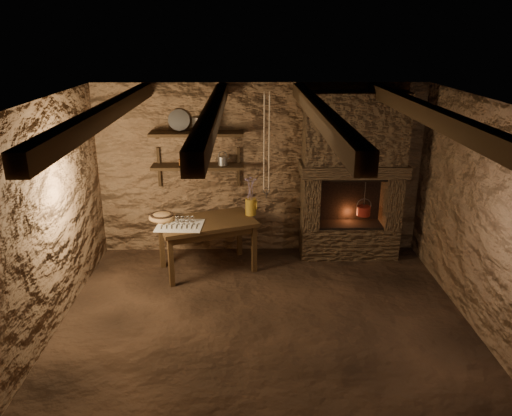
{
  "coord_description": "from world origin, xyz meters",
  "views": [
    {
      "loc": [
        -0.19,
        -4.74,
        3.03
      ],
      "look_at": [
        -0.08,
        0.9,
        1.03
      ],
      "focal_mm": 35.0,
      "sensor_mm": 36.0,
      "label": 1
    }
  ],
  "objects_px": {
    "red_pot": "(364,210)",
    "work_table": "(207,243)",
    "iron_stockpot": "(202,125)",
    "stoneware_jug": "(251,199)",
    "wooden_bowl": "(162,217)"
  },
  "relations": [
    {
      "from": "stoneware_jug",
      "to": "red_pot",
      "type": "xyz_separation_m",
      "value": [
        1.56,
        0.16,
        -0.23
      ]
    },
    {
      "from": "stoneware_jug",
      "to": "iron_stockpot",
      "type": "height_order",
      "value": "iron_stockpot"
    },
    {
      "from": "work_table",
      "to": "red_pot",
      "type": "distance_m",
      "value": 2.2
    },
    {
      "from": "stoneware_jug",
      "to": "iron_stockpot",
      "type": "distance_m",
      "value": 1.17
    },
    {
      "from": "iron_stockpot",
      "to": "red_pot",
      "type": "xyz_separation_m",
      "value": [
        2.21,
        -0.12,
        -1.17
      ]
    },
    {
      "from": "work_table",
      "to": "wooden_bowl",
      "type": "height_order",
      "value": "wooden_bowl"
    },
    {
      "from": "wooden_bowl",
      "to": "stoneware_jug",
      "type": "bearing_deg",
      "value": 9.74
    },
    {
      "from": "iron_stockpot",
      "to": "red_pot",
      "type": "height_order",
      "value": "iron_stockpot"
    },
    {
      "from": "iron_stockpot",
      "to": "red_pot",
      "type": "relative_size",
      "value": 0.46
    },
    {
      "from": "work_table",
      "to": "iron_stockpot",
      "type": "xyz_separation_m",
      "value": [
        -0.06,
        0.5,
        1.48
      ]
    },
    {
      "from": "work_table",
      "to": "iron_stockpot",
      "type": "distance_m",
      "value": 1.57
    },
    {
      "from": "work_table",
      "to": "stoneware_jug",
      "type": "height_order",
      "value": "stoneware_jug"
    },
    {
      "from": "work_table",
      "to": "red_pot",
      "type": "relative_size",
      "value": 2.59
    },
    {
      "from": "red_pot",
      "to": "work_table",
      "type": "bearing_deg",
      "value": -170.0
    },
    {
      "from": "wooden_bowl",
      "to": "work_table",
      "type": "bearing_deg",
      "value": -2.04
    }
  ]
}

